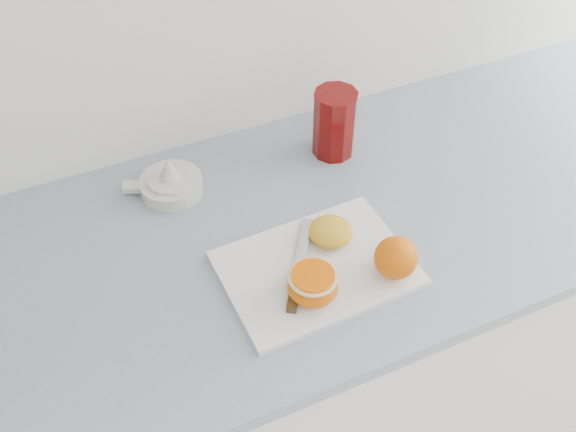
{
  "coord_description": "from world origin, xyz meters",
  "views": [
    {
      "loc": [
        -0.15,
        0.97,
        1.74
      ],
      "look_at": [
        0.15,
        1.66,
        0.96
      ],
      "focal_mm": 40.0,
      "sensor_mm": 36.0,
      "label": 1
    }
  ],
  "objects_px": {
    "citrus_juicer": "(170,183)",
    "red_tumbler": "(334,125)",
    "counter": "(300,353)",
    "half_orange": "(313,285)",
    "cutting_board": "(316,268)"
  },
  "relations": [
    {
      "from": "half_orange",
      "to": "red_tumbler",
      "type": "relative_size",
      "value": 0.59
    },
    {
      "from": "citrus_juicer",
      "to": "red_tumbler",
      "type": "relative_size",
      "value": 1.06
    },
    {
      "from": "half_orange",
      "to": "citrus_juicer",
      "type": "distance_m",
      "value": 0.37
    },
    {
      "from": "cutting_board",
      "to": "red_tumbler",
      "type": "relative_size",
      "value": 2.22
    },
    {
      "from": "half_orange",
      "to": "counter",
      "type": "bearing_deg",
      "value": 69.51
    },
    {
      "from": "cutting_board",
      "to": "red_tumbler",
      "type": "xyz_separation_m",
      "value": [
        0.17,
        0.27,
        0.06
      ]
    },
    {
      "from": "red_tumbler",
      "to": "citrus_juicer",
      "type": "bearing_deg",
      "value": 176.69
    },
    {
      "from": "counter",
      "to": "half_orange",
      "type": "distance_m",
      "value": 0.51
    },
    {
      "from": "half_orange",
      "to": "citrus_juicer",
      "type": "bearing_deg",
      "value": 111.6
    },
    {
      "from": "cutting_board",
      "to": "half_orange",
      "type": "height_order",
      "value": "half_orange"
    },
    {
      "from": "cutting_board",
      "to": "red_tumbler",
      "type": "height_order",
      "value": "red_tumbler"
    },
    {
      "from": "counter",
      "to": "citrus_juicer",
      "type": "height_order",
      "value": "citrus_juicer"
    },
    {
      "from": "half_orange",
      "to": "red_tumbler",
      "type": "height_order",
      "value": "red_tumbler"
    },
    {
      "from": "counter",
      "to": "red_tumbler",
      "type": "distance_m",
      "value": 0.55
    },
    {
      "from": "half_orange",
      "to": "cutting_board",
      "type": "bearing_deg",
      "value": 57.36
    }
  ]
}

